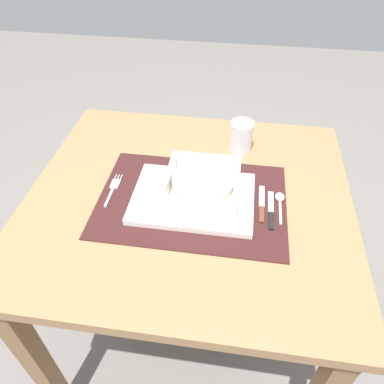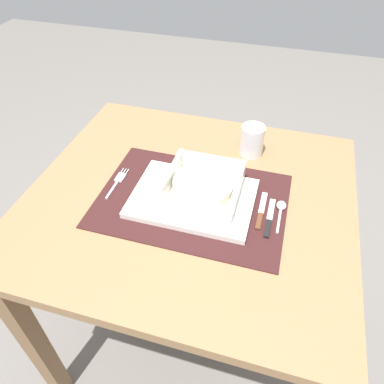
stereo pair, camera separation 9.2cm
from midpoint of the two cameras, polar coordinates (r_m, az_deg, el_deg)
ground_plane at (r=1.55m, az=1.58°, el=-20.52°), size 6.00×6.00×0.00m
dining_table at (r=1.04m, az=2.22°, el=-5.04°), size 0.84×0.77×0.72m
placemat at (r=0.94m, az=2.80°, el=-1.40°), size 0.48×0.34×0.00m
serving_plate at (r=0.93m, az=2.96°, el=-1.09°), size 0.31×0.22×0.02m
porridge_bowl at (r=0.92m, az=4.58°, el=0.70°), size 0.18×0.18×0.06m
fork at (r=1.00m, az=-8.88°, el=1.63°), size 0.02×0.13×0.00m
spoon at (r=0.95m, az=16.42°, el=-2.60°), size 0.02×0.11×0.01m
butter_knife at (r=0.91m, az=14.79°, el=-4.41°), size 0.01×0.13×0.01m
bread_knife at (r=0.93m, az=13.51°, el=-3.28°), size 0.01×0.13×0.01m
drinking_glass at (r=1.09m, az=11.72°, el=7.57°), size 0.07×0.07×0.09m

